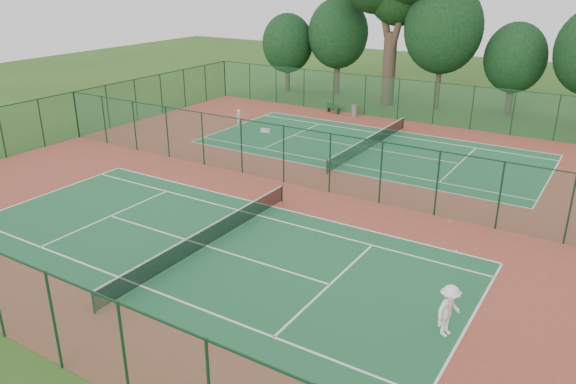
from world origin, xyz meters
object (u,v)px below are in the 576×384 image
(player_near, at_px, (449,311))
(kit_bag, at_px, (266,131))
(player_far, at_px, (239,119))
(bench, at_px, (333,108))
(trash_bin, at_px, (354,111))

(player_near, distance_m, kit_bag, 27.29)
(player_near, bearing_deg, kit_bag, 63.00)
(player_far, relative_size, bench, 1.04)
(player_far, distance_m, kit_bag, 2.62)
(player_far, relative_size, trash_bin, 1.52)
(trash_bin, relative_size, bench, 0.68)
(player_near, relative_size, player_far, 1.28)
(trash_bin, bearing_deg, player_near, -58.43)
(player_near, relative_size, trash_bin, 1.95)
(trash_bin, bearing_deg, bench, 177.52)
(player_near, distance_m, player_far, 29.14)
(kit_bag, bearing_deg, trash_bin, 61.76)
(kit_bag, bearing_deg, player_near, -47.48)
(bench, distance_m, kit_bag, 8.63)
(player_near, xyz_separation_m, bench, (-18.63, 26.93, -0.53))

